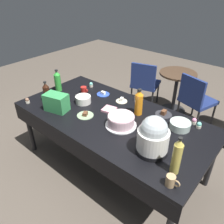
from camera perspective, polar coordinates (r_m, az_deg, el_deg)
ground at (r=2.96m, az=0.00°, el=-13.26°), size 9.00×9.00×0.00m
potluck_table at (r=2.52m, az=0.00°, el=-2.16°), size 2.20×1.10×0.75m
frosted_layer_cake at (r=2.30m, az=2.28°, el=-2.25°), size 0.32×0.32×0.12m
slow_cooker at (r=1.95m, az=10.39°, el=-6.10°), size 0.29×0.29×0.36m
glass_salad_bowl at (r=2.37m, az=16.84°, el=-3.19°), size 0.21×0.21×0.08m
ceramic_snack_bowl at (r=2.74m, az=-7.32°, el=3.16°), size 0.19×0.19×0.09m
dessert_plate_sage at (r=2.50m, az=-6.80°, el=-0.75°), size 0.18×0.18×0.04m
dessert_plate_charcoal at (r=2.56m, az=12.92°, el=-0.43°), size 0.19×0.19×0.06m
dessert_plate_cream at (r=2.76m, az=2.44°, el=2.90°), size 0.14×0.14×0.05m
dessert_plate_cobalt at (r=2.93m, az=-2.25°, el=4.62°), size 0.17×0.17×0.04m
cupcake_vanilla at (r=2.79m, az=6.15°, el=3.46°), size 0.05×0.05×0.07m
cupcake_rose at (r=2.50m, az=20.08°, el=-2.17°), size 0.05×0.05×0.07m
cupcake_berry at (r=2.45m, az=21.17°, el=-3.13°), size 0.05×0.05×0.07m
cupcake_mint at (r=3.14m, az=-5.34°, el=6.90°), size 0.05×0.05×0.07m
cupcake_lemon at (r=2.91m, az=-20.67°, el=2.72°), size 0.05×0.05×0.07m
soda_bottle_ginger_ale at (r=1.81m, az=16.10°, el=-10.81°), size 0.07×0.07×0.34m
soda_bottle_lime_soda at (r=3.06m, az=-13.61°, el=7.61°), size 0.09×0.09×0.29m
soda_bottle_orange_juice at (r=2.47m, az=6.81°, el=2.34°), size 0.09×0.09×0.31m
soda_bottle_cola at (r=2.82m, az=-16.25°, el=4.72°), size 0.08×0.08×0.27m
coffee_mug_red at (r=2.97m, az=-7.12°, el=5.55°), size 0.12×0.08×0.09m
coffee_mug_tan at (r=1.78m, az=14.69°, el=-16.53°), size 0.11×0.07×0.09m
soda_carton at (r=2.62m, az=-13.92°, el=2.37°), size 0.29×0.22×0.20m
paper_napkin_stack at (r=2.58m, az=-0.74°, el=0.64°), size 0.17×0.17×0.02m
maroon_chair_left at (r=3.96m, az=8.29°, el=7.55°), size 0.54×0.54×0.85m
maroon_chair_right at (r=3.61m, az=20.38°, el=3.31°), size 0.55×0.55×0.85m
round_cafe_table at (r=3.93m, az=15.96°, el=6.58°), size 0.60×0.60×0.72m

